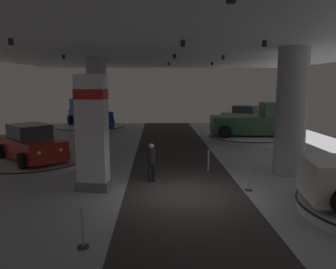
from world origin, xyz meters
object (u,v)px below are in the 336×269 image
object	(u,v)px
display_platform_deep_left	(90,127)
display_car_deep_right	(246,116)
visitor_walking_near	(151,160)
display_platform_far_right	(249,138)
display_platform_mid_left	(33,162)
column_right	(291,112)
brand_sign_pylon	(92,132)
display_platform_deep_right	(246,126)
display_car_mid_left	(31,144)
pickup_truck_deep_left	(88,115)
pickup_truck_far_right	(254,122)
column_left	(97,104)

from	to	relation	value
display_platform_deep_left	display_car_deep_right	bearing A→B (deg)	0.90
display_car_deep_right	visitor_walking_near	world-z (taller)	display_car_deep_right
display_platform_far_right	display_platform_mid_left	bearing A→B (deg)	-150.74
column_right	display_platform_mid_left	size ratio (longest dim) A/B	1.12
brand_sign_pylon	visitor_walking_near	bearing A→B (deg)	24.21
display_platform_deep_right	display_car_deep_right	size ratio (longest dim) A/B	1.08
display_car_mid_left	pickup_truck_deep_left	world-z (taller)	pickup_truck_deep_left
display_platform_mid_left	pickup_truck_deep_left	distance (m)	13.65
brand_sign_pylon	display_car_mid_left	world-z (taller)	brand_sign_pylon
brand_sign_pylon	pickup_truck_deep_left	distance (m)	17.85
display_platform_deep_left	display_platform_mid_left	bearing A→B (deg)	-90.79
display_platform_mid_left	display_car_deep_right	bearing A→B (deg)	43.94
display_platform_deep_left	column_right	bearing A→B (deg)	-52.26
display_platform_deep_left	display_car_deep_right	distance (m)	13.91
display_platform_far_right	display_car_deep_right	size ratio (longest dim) A/B	1.27
column_right	display_platform_deep_right	size ratio (longest dim) A/B	1.14
display_platform_deep_right	display_car_deep_right	bearing A→B (deg)	144.68
display_platform_far_right	display_car_deep_right	xyz separation A→B (m)	(1.54, 6.54, 0.87)
visitor_walking_near	display_platform_deep_right	bearing A→B (deg)	63.23
display_car_mid_left	pickup_truck_far_right	bearing A→B (deg)	28.47
pickup_truck_far_right	display_car_deep_right	size ratio (longest dim) A/B	1.21
display_platform_deep_right	display_car_deep_right	xyz separation A→B (m)	(-0.03, 0.02, 0.89)
pickup_truck_deep_left	display_platform_deep_left	bearing A→B (deg)	-58.41
pickup_truck_far_right	display_car_deep_right	world-z (taller)	pickup_truck_far_right
display_car_mid_left	visitor_walking_near	xyz separation A→B (m)	(5.83, -2.89, -0.17)
display_car_mid_left	display_platform_deep_right	bearing A→B (deg)	43.76
display_car_deep_right	visitor_walking_near	xyz separation A→B (m)	(-8.25, -16.42, -0.15)
column_right	pickup_truck_deep_left	xyz separation A→B (m)	(-11.85, 15.36, -1.54)
brand_sign_pylon	display_platform_deep_right	world-z (taller)	brand_sign_pylon
pickup_truck_far_right	display_platform_deep_left	size ratio (longest dim) A/B	0.89
display_platform_mid_left	display_car_deep_right	world-z (taller)	display_car_deep_right
display_platform_mid_left	visitor_walking_near	xyz separation A→B (m)	(5.81, -2.87, 0.73)
column_right	display_car_mid_left	world-z (taller)	column_right
display_platform_far_right	display_platform_mid_left	size ratio (longest dim) A/B	1.15
pickup_truck_deep_left	display_platform_deep_right	size ratio (longest dim) A/B	1.16
brand_sign_pylon	visitor_walking_near	xyz separation A→B (m)	(2.15, 0.97, -1.31)
display_platform_far_right	pickup_truck_far_right	bearing A→B (deg)	-3.05
column_left	pickup_truck_deep_left	bearing A→B (deg)	104.67
column_left	pickup_truck_far_right	distance (m)	10.84
display_platform_deep_right	display_car_deep_right	world-z (taller)	display_car_deep_right
display_platform_deep_left	column_left	bearing A→B (deg)	-75.91
display_platform_far_right	display_platform_deep_right	bearing A→B (deg)	76.50
display_car_mid_left	display_platform_mid_left	bearing A→B (deg)	-48.51
display_car_mid_left	display_platform_deep_right	size ratio (longest dim) A/B	0.90
column_right	display_platform_deep_left	bearing A→B (deg)	127.74
column_right	pickup_truck_deep_left	world-z (taller)	column_right
display_platform_deep_left	visitor_walking_near	bearing A→B (deg)	-70.84
column_right	visitor_walking_near	xyz separation A→B (m)	(-6.05, -1.12, -1.84)
brand_sign_pylon	display_car_deep_right	size ratio (longest dim) A/B	0.96
visitor_walking_near	brand_sign_pylon	bearing A→B (deg)	-155.79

